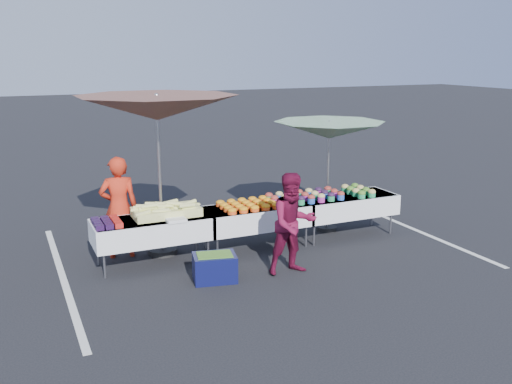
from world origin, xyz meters
name	(u,v)px	position (x,y,z in m)	size (l,w,h in m)	color
ground	(256,248)	(0.00, 0.00, 0.00)	(80.00, 80.00, 0.00)	black
stripe_left	(63,277)	(-3.20, 0.00, 0.00)	(0.10, 5.00, 0.00)	silver
stripe_right	(405,225)	(3.20, 0.00, 0.00)	(0.10, 5.00, 0.00)	silver
table_left	(152,229)	(-1.80, 0.00, 0.58)	(1.86, 0.81, 0.75)	white
table_center	(256,216)	(0.00, 0.00, 0.58)	(1.86, 0.81, 0.75)	white
table_right	(345,204)	(1.80, 0.00, 0.58)	(1.86, 0.81, 0.75)	white
berry_punnets	(107,223)	(-2.51, -0.06, 0.79)	(0.40, 0.54, 0.08)	black
corn_pile	(166,211)	(-1.55, 0.04, 0.84)	(1.16, 0.57, 0.26)	#D0D56D
plastic_bags	(176,220)	(-1.50, -0.30, 0.78)	(0.30, 0.25, 0.05)	white
carrot_bowls	(248,205)	(-0.15, -0.01, 0.80)	(0.95, 0.69, 0.11)	#EF511A
potato_cups	(305,196)	(0.95, 0.00, 0.83)	(1.34, 0.58, 0.16)	blue
bean_baskets	(358,191)	(2.06, -0.01, 0.82)	(0.36, 0.68, 0.15)	#249358
vendor	(119,207)	(-2.20, 0.55, 0.84)	(0.61, 0.40, 1.68)	red
customer	(293,224)	(0.05, -1.25, 0.78)	(0.76, 0.59, 1.56)	maroon
umbrella_left	(157,109)	(-1.54, 0.40, 2.42)	(3.44, 3.44, 2.67)	black
umbrella_right	(329,131)	(1.66, 0.40, 1.90)	(2.70, 2.70, 2.09)	black
storage_bin	(215,267)	(-1.15, -1.05, 0.21)	(0.71, 0.58, 0.41)	#0C0F3E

